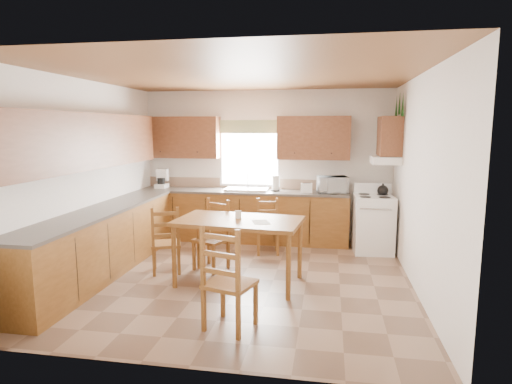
% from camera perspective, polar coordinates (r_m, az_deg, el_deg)
% --- Properties ---
extents(floor, '(4.50, 4.50, 0.00)m').
position_cam_1_polar(floor, '(5.96, -1.95, -11.40)').
color(floor, '#80634D').
rests_on(floor, ground).
extents(ceiling, '(4.50, 4.50, 0.00)m').
position_cam_1_polar(ceiling, '(5.63, -2.10, 15.35)').
color(ceiling, brown).
rests_on(ceiling, floor).
extents(wall_left, '(4.50, 4.50, 0.00)m').
position_cam_1_polar(wall_left, '(6.48, -21.90, 1.90)').
color(wall_left, white).
rests_on(wall_left, floor).
extents(wall_right, '(4.50, 4.50, 0.00)m').
position_cam_1_polar(wall_right, '(5.63, 21.01, 1.01)').
color(wall_right, white).
rests_on(wall_right, floor).
extents(wall_back, '(4.50, 4.50, 0.00)m').
position_cam_1_polar(wall_back, '(7.84, 1.34, 3.59)').
color(wall_back, white).
rests_on(wall_back, floor).
extents(wall_front, '(4.50, 4.50, 0.00)m').
position_cam_1_polar(wall_front, '(3.49, -9.57, -2.89)').
color(wall_front, white).
rests_on(wall_front, floor).
extents(lower_cab_back, '(3.75, 0.60, 0.88)m').
position_cam_1_polar(lower_cab_back, '(7.75, -1.76, -3.28)').
color(lower_cab_back, brown).
rests_on(lower_cab_back, floor).
extents(lower_cab_left, '(0.60, 3.60, 0.88)m').
position_cam_1_polar(lower_cab_left, '(6.37, -19.83, -6.45)').
color(lower_cab_left, brown).
rests_on(lower_cab_left, floor).
extents(counter_back, '(3.75, 0.63, 0.04)m').
position_cam_1_polar(counter_back, '(7.67, -1.78, 0.08)').
color(counter_back, '#4B433E').
rests_on(counter_back, lower_cab_back).
extents(counter_left, '(0.63, 3.60, 0.04)m').
position_cam_1_polar(counter_left, '(6.27, -20.05, -2.38)').
color(counter_left, '#4B433E').
rests_on(counter_left, lower_cab_left).
extents(backsplash, '(3.75, 0.01, 0.18)m').
position_cam_1_polar(backsplash, '(7.93, -1.36, 1.17)').
color(backsplash, '#91735B').
rests_on(backsplash, counter_back).
extents(upper_cab_back_left, '(1.41, 0.33, 0.75)m').
position_cam_1_polar(upper_cab_back_left, '(8.03, -9.91, 7.19)').
color(upper_cab_back_left, brown).
rests_on(upper_cab_back_left, wall_back).
extents(upper_cab_back_right, '(1.25, 0.33, 0.75)m').
position_cam_1_polar(upper_cab_back_right, '(7.57, 7.69, 7.16)').
color(upper_cab_back_right, brown).
rests_on(upper_cab_back_right, wall_back).
extents(upper_cab_left, '(0.33, 3.60, 0.75)m').
position_cam_1_polar(upper_cab_left, '(6.23, -21.59, 6.33)').
color(upper_cab_left, brown).
rests_on(upper_cab_left, wall_left).
extents(upper_cab_stove, '(0.33, 0.62, 0.62)m').
position_cam_1_polar(upper_cab_stove, '(7.19, 17.38, 7.13)').
color(upper_cab_stove, brown).
rests_on(upper_cab_stove, wall_right).
extents(range_hood, '(0.44, 0.62, 0.12)m').
position_cam_1_polar(range_hood, '(7.20, 16.85, 4.12)').
color(range_hood, white).
rests_on(range_hood, wall_right).
extents(window_frame, '(1.13, 0.02, 1.18)m').
position_cam_1_polar(window_frame, '(7.85, -0.87, 5.06)').
color(window_frame, white).
rests_on(window_frame, wall_back).
extents(window_pane, '(1.05, 0.01, 1.10)m').
position_cam_1_polar(window_pane, '(7.84, -0.87, 5.05)').
color(window_pane, white).
rests_on(window_pane, wall_back).
extents(window_valance, '(1.19, 0.01, 0.24)m').
position_cam_1_polar(window_valance, '(7.80, -0.92, 8.71)').
color(window_valance, '#3D642E').
rests_on(window_valance, wall_back).
extents(sink_basin, '(0.75, 0.45, 0.04)m').
position_cam_1_polar(sink_basin, '(7.65, -1.23, 0.36)').
color(sink_basin, silver).
rests_on(sink_basin, counter_back).
extents(pine_decal_a, '(0.22, 0.22, 0.36)m').
position_cam_1_polar(pine_decal_a, '(6.90, 19.00, 11.00)').
color(pine_decal_a, '#134114').
rests_on(pine_decal_a, wall_right).
extents(pine_decal_b, '(0.22, 0.22, 0.36)m').
position_cam_1_polar(pine_decal_b, '(7.22, 18.61, 11.21)').
color(pine_decal_b, '#134114').
rests_on(pine_decal_b, wall_right).
extents(pine_decal_c, '(0.22, 0.22, 0.36)m').
position_cam_1_polar(pine_decal_c, '(7.53, 18.22, 10.80)').
color(pine_decal_c, '#134114').
rests_on(pine_decal_c, wall_right).
extents(stove, '(0.65, 0.67, 0.92)m').
position_cam_1_polar(stove, '(7.30, 15.32, -4.20)').
color(stove, white).
rests_on(stove, floor).
extents(coffeemaker, '(0.28, 0.31, 0.37)m').
position_cam_1_polar(coffeemaker, '(8.13, -12.49, 1.83)').
color(coffeemaker, white).
rests_on(coffeemaker, counter_back).
extents(paper_towel, '(0.12, 0.12, 0.27)m').
position_cam_1_polar(paper_towel, '(7.57, 2.62, 1.16)').
color(paper_towel, white).
rests_on(paper_towel, counter_back).
extents(toaster, '(0.20, 0.14, 0.16)m').
position_cam_1_polar(toaster, '(7.45, 6.74, 0.55)').
color(toaster, white).
rests_on(toaster, counter_back).
extents(microwave, '(0.52, 0.42, 0.28)m').
position_cam_1_polar(microwave, '(7.49, 10.14, 0.98)').
color(microwave, white).
rests_on(microwave, counter_back).
extents(dining_table, '(1.68, 1.07, 0.86)m').
position_cam_1_polar(dining_table, '(5.67, -2.28, -7.90)').
color(dining_table, brown).
rests_on(dining_table, floor).
extents(chair_near_left, '(0.51, 0.50, 0.95)m').
position_cam_1_polar(chair_near_left, '(6.19, -11.92, -6.18)').
color(chair_near_left, brown).
rests_on(chair_near_left, floor).
extents(chair_near_right, '(0.56, 0.55, 1.09)m').
position_cam_1_polar(chair_near_right, '(4.41, -3.51, -11.24)').
color(chair_near_right, brown).
rests_on(chair_near_right, floor).
extents(chair_far_left, '(0.43, 0.41, 0.88)m').
position_cam_1_polar(chair_far_left, '(6.96, 1.59, -4.67)').
color(chair_far_left, brown).
rests_on(chair_far_left, floor).
extents(chair_far_right, '(0.54, 0.53, 1.00)m').
position_cam_1_polar(chair_far_right, '(6.21, -6.03, -5.77)').
color(chair_far_right, brown).
rests_on(chair_far_right, floor).
extents(table_paper, '(0.28, 0.32, 0.00)m').
position_cam_1_polar(table_paper, '(5.39, 0.67, -4.03)').
color(table_paper, white).
rests_on(table_paper, dining_table).
extents(table_card, '(0.08, 0.04, 0.11)m').
position_cam_1_polar(table_card, '(5.59, -2.39, -3.03)').
color(table_card, white).
rests_on(table_card, dining_table).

